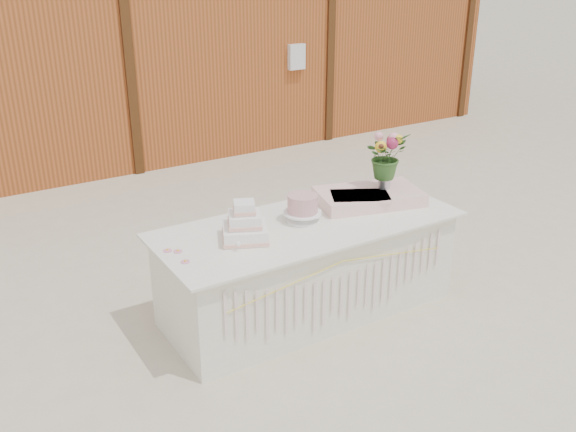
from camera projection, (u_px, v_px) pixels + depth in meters
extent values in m
plane|color=beige|center=(307.00, 309.00, 5.24)|extent=(80.00, 80.00, 0.00)
cube|color=#A34E22|center=(83.00, 38.00, 9.36)|extent=(12.00, 4.00, 3.00)
cube|color=white|center=(308.00, 268.00, 5.09)|extent=(2.28, 0.88, 0.75)
cube|color=white|center=(308.00, 224.00, 4.94)|extent=(2.40, 1.00, 0.02)
cube|color=white|center=(245.00, 232.00, 4.64)|extent=(0.41, 0.41, 0.11)
cube|color=#FFB6A1|center=(245.00, 237.00, 4.65)|extent=(0.43, 0.43, 0.02)
cube|color=white|center=(245.00, 219.00, 4.60)|extent=(0.30, 0.30, 0.10)
cube|color=#FFB6A1|center=(245.00, 223.00, 4.61)|extent=(0.31, 0.31, 0.02)
cube|color=white|center=(244.00, 207.00, 4.57)|extent=(0.19, 0.19, 0.09)
cube|color=#FFB6A1|center=(244.00, 210.00, 4.57)|extent=(0.21, 0.21, 0.02)
cylinder|color=white|center=(302.00, 220.00, 4.97)|extent=(0.26, 0.26, 0.02)
cylinder|color=white|center=(303.00, 216.00, 4.96)|extent=(0.07, 0.07, 0.05)
cylinder|color=white|center=(303.00, 213.00, 4.94)|extent=(0.30, 0.30, 0.01)
cylinder|color=#C68F93|center=(303.00, 204.00, 4.91)|extent=(0.23, 0.23, 0.14)
cube|color=beige|center=(369.00, 197.00, 5.31)|extent=(0.94, 0.69, 0.11)
cylinder|color=#BABAC0|center=(384.00, 180.00, 5.32)|extent=(0.10, 0.10, 0.14)
imported|color=#305A24|center=(386.00, 150.00, 5.21)|extent=(0.37, 0.33, 0.38)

